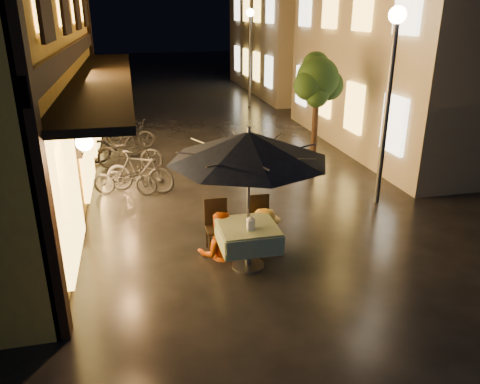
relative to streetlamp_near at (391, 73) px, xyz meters
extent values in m
plane|color=black|center=(-3.00, -2.00, -2.92)|extent=(90.00, 90.00, 0.00)
cube|color=black|center=(-6.47, 2.00, 0.38)|extent=(0.12, 11.00, 0.35)
cube|color=black|center=(-5.90, 2.00, -0.17)|extent=(1.20, 10.50, 0.12)
cube|color=#FDC24B|center=(-6.44, -1.50, -1.52)|extent=(0.10, 2.20, 2.40)
cube|color=#FDC24B|center=(-6.44, 2.00, -1.52)|extent=(0.10, 2.20, 2.40)
cube|color=#FDC24B|center=(-6.44, 5.50, -1.52)|extent=(0.10, 2.20, 2.40)
cube|color=tan|center=(4.50, 4.50, 0.33)|extent=(7.00, 9.00, 6.50)
cube|color=#FDC24B|center=(0.95, 1.20, -1.42)|extent=(0.10, 1.00, 1.40)
cube|color=#FDC24B|center=(0.95, 1.20, 1.38)|extent=(0.10, 1.00, 1.40)
cube|color=#FDC24B|center=(0.95, 3.40, -1.42)|extent=(0.10, 1.00, 1.40)
cube|color=#FDC24B|center=(0.95, 3.40, 1.38)|extent=(0.10, 1.00, 1.40)
cube|color=#FDC24B|center=(0.95, 5.60, -1.42)|extent=(0.10, 1.00, 1.40)
cube|color=#FDC24B|center=(0.95, 5.60, 1.38)|extent=(0.10, 1.00, 1.40)
cube|color=#FDC24B|center=(0.95, 7.80, -1.42)|extent=(0.10, 1.00, 1.40)
cube|color=#FDC24B|center=(0.95, 7.80, 1.38)|extent=(0.10, 1.00, 1.40)
cube|color=tan|center=(4.50, 16.00, 0.58)|extent=(7.00, 10.00, 7.00)
cube|color=#FDC24B|center=(0.95, 12.20, -1.42)|extent=(0.10, 1.00, 1.40)
cube|color=#FDC24B|center=(0.95, 12.20, 1.38)|extent=(0.10, 1.00, 1.40)
cube|color=#FDC24B|center=(0.95, 14.40, -1.42)|extent=(0.10, 1.00, 1.40)
cube|color=#FDC24B|center=(0.95, 14.40, 1.38)|extent=(0.10, 1.00, 1.40)
cube|color=#FDC24B|center=(0.95, 16.60, -1.42)|extent=(0.10, 1.00, 1.40)
cube|color=#FDC24B|center=(0.95, 16.60, 1.38)|extent=(0.10, 1.00, 1.40)
cube|color=#FDC24B|center=(0.95, 18.80, -1.42)|extent=(0.10, 1.00, 1.40)
cube|color=#FDC24B|center=(0.95, 18.80, 1.38)|extent=(0.10, 1.00, 1.40)
cylinder|color=black|center=(-0.60, 2.50, -1.82)|extent=(0.16, 0.16, 2.20)
sphere|color=black|center=(-0.60, 2.50, -0.42)|extent=(1.10, 1.10, 1.10)
sphere|color=black|center=(-0.25, 2.60, -0.62)|extent=(0.80, 0.80, 0.80)
sphere|color=black|center=(-0.90, 2.35, -0.57)|extent=(0.76, 0.76, 0.76)
sphere|color=black|center=(-0.55, 2.80, -0.12)|extent=(0.70, 0.70, 0.70)
sphere|color=black|center=(-0.70, 2.25, -0.82)|extent=(0.60, 0.60, 0.60)
cylinder|color=#59595E|center=(0.00, 0.00, -0.92)|extent=(0.12, 0.12, 4.00)
sphere|color=beige|center=(0.00, 0.00, 1.13)|extent=(0.36, 0.36, 0.36)
cylinder|color=#59595E|center=(0.00, 12.00, -0.92)|extent=(0.12, 0.12, 4.00)
sphere|color=beige|center=(0.00, 12.00, 1.13)|extent=(0.36, 0.36, 0.36)
cylinder|color=#59595E|center=(-3.59, -2.15, -2.56)|extent=(0.10, 0.10, 0.72)
cylinder|color=#59595E|center=(-3.59, -2.15, -2.90)|extent=(0.56, 0.56, 0.04)
cube|color=#2E5E2B|center=(-3.59, -2.15, -2.17)|extent=(0.95, 0.95, 0.06)
cube|color=#2E5E2B|center=(-3.12, -2.15, -2.33)|extent=(0.04, 0.95, 0.33)
cube|color=#2E5E2B|center=(-4.07, -2.15, -2.33)|extent=(0.04, 0.95, 0.33)
cube|color=#2E5E2B|center=(-3.59, -1.67, -2.33)|extent=(0.95, 0.04, 0.33)
cube|color=#2E5E2B|center=(-3.59, -2.62, -2.33)|extent=(0.95, 0.04, 0.33)
cylinder|color=#59595E|center=(-3.59, -2.15, -1.77)|extent=(0.05, 0.05, 2.30)
cone|color=black|center=(-3.59, -2.15, -0.77)|extent=(2.60, 2.60, 0.47)
cylinder|color=#59595E|center=(-3.59, -2.15, -0.52)|extent=(0.06, 0.06, 0.12)
cube|color=black|center=(-3.99, -1.50, -2.47)|extent=(0.42, 0.42, 0.05)
cube|color=black|center=(-3.99, -1.31, -2.22)|extent=(0.42, 0.04, 0.55)
cylinder|color=black|center=(-4.17, -1.68, -2.70)|extent=(0.04, 0.04, 0.43)
cylinder|color=black|center=(-3.81, -1.68, -2.70)|extent=(0.04, 0.04, 0.43)
cylinder|color=black|center=(-4.17, -1.32, -2.70)|extent=(0.04, 0.04, 0.43)
cylinder|color=black|center=(-3.81, -1.32, -2.70)|extent=(0.04, 0.04, 0.43)
cube|color=black|center=(-3.19, -1.50, -2.47)|extent=(0.42, 0.42, 0.05)
cube|color=black|center=(-3.19, -1.31, -2.22)|extent=(0.42, 0.04, 0.55)
cylinder|color=black|center=(-3.37, -1.68, -2.70)|extent=(0.04, 0.04, 0.43)
cylinder|color=black|center=(-3.01, -1.68, -2.70)|extent=(0.04, 0.04, 0.43)
cylinder|color=black|center=(-3.37, -1.32, -2.70)|extent=(0.04, 0.04, 0.43)
cylinder|color=black|center=(-3.01, -1.32, -2.70)|extent=(0.04, 0.04, 0.43)
cube|color=white|center=(-3.59, -2.32, -2.05)|extent=(0.11, 0.11, 0.18)
cube|color=#FFD88C|center=(-3.59, -2.32, -2.06)|extent=(0.07, 0.07, 0.12)
cone|color=white|center=(-3.59, -2.32, -1.92)|extent=(0.16, 0.16, 0.07)
imported|color=#CA4A03|center=(-3.99, -1.63, -2.10)|extent=(0.84, 0.68, 1.64)
imported|color=yellow|center=(-3.16, -1.64, -2.13)|extent=(1.15, 0.88, 1.58)
imported|color=black|center=(-5.63, 1.78, -2.51)|extent=(1.64, 0.97, 0.82)
imported|color=black|center=(-5.27, 1.88, -2.40)|extent=(1.77, 1.17, 1.04)
imported|color=black|center=(-5.49, 3.71, -2.43)|extent=(1.97, 1.21, 0.98)
imported|color=black|center=(-5.83, 4.69, -2.37)|extent=(1.87, 1.16, 1.09)
imported|color=black|center=(-5.48, 6.05, -2.48)|extent=(1.78, 1.12, 0.88)
camera|label=1|loc=(-5.33, -9.01, 1.21)|focal=35.00mm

